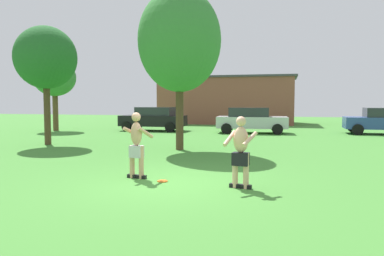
{
  "coord_description": "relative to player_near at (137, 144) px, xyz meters",
  "views": [
    {
      "loc": [
        2.66,
        -8.45,
        1.99
      ],
      "look_at": [
        0.34,
        0.88,
        1.29
      ],
      "focal_mm": 34.97,
      "sensor_mm": 36.0,
      "label": 1
    }
  ],
  "objects": [
    {
      "name": "ground_plane",
      "position": [
        1.02,
        -0.45,
        -0.89
      ],
      "size": [
        80.0,
        80.0,
        0.0
      ],
      "primitive_type": "plane",
      "color": "#428433"
    },
    {
      "name": "player_near",
      "position": [
        0.0,
        0.0,
        0.0
      ],
      "size": [
        0.69,
        0.63,
        1.7
      ],
      "color": "black",
      "rests_on": "ground_plane"
    },
    {
      "name": "player_in_black",
      "position": [
        2.72,
        -0.47,
        -0.03
      ],
      "size": [
        0.75,
        0.61,
        1.65
      ],
      "color": "black",
      "rests_on": "ground_plane"
    },
    {
      "name": "frisbee",
      "position": [
        0.77,
        -0.23,
        -0.88
      ],
      "size": [
        0.26,
        0.26,
        0.03
      ],
      "primitive_type": "cylinder",
      "color": "orange",
      "rests_on": "ground_plane"
    },
    {
      "name": "car_blue_near_post",
      "position": [
        9.41,
        15.45,
        -0.07
      ],
      "size": [
        4.32,
        2.07,
        1.58
      ],
      "color": "#2D478C",
      "rests_on": "ground_plane"
    },
    {
      "name": "car_silver_mid_lot",
      "position": [
        1.65,
        14.42,
        -0.07
      ],
      "size": [
        4.42,
        2.28,
        1.58
      ],
      "color": "silver",
      "rests_on": "ground_plane"
    },
    {
      "name": "car_black_far_end",
      "position": [
        -4.82,
        14.66,
        -0.07
      ],
      "size": [
        4.34,
        2.11,
        1.58
      ],
      "color": "black",
      "rests_on": "ground_plane"
    },
    {
      "name": "outbuilding_behind_lot",
      "position": [
        -1.34,
        24.57,
        1.17
      ],
      "size": [
        11.95,
        5.9,
        4.11
      ],
      "color": "brown",
      "rests_on": "ground_plane"
    },
    {
      "name": "tree_right_field",
      "position": [
        -0.46,
        5.68,
        3.5
      ],
      "size": [
        3.33,
        3.33,
        6.47
      ],
      "color": "#4C3823",
      "rests_on": "ground_plane"
    },
    {
      "name": "tree_behind_players",
      "position": [
        -6.82,
        5.99,
        3.02
      ],
      "size": [
        2.75,
        2.75,
        5.35
      ],
      "color": "#4C3823",
      "rests_on": "ground_plane"
    },
    {
      "name": "tree_near_building",
      "position": [
        -11.22,
        13.14,
        2.62
      ],
      "size": [
        2.77,
        2.77,
        4.8
      ],
      "color": "brown",
      "rests_on": "ground_plane"
    }
  ]
}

